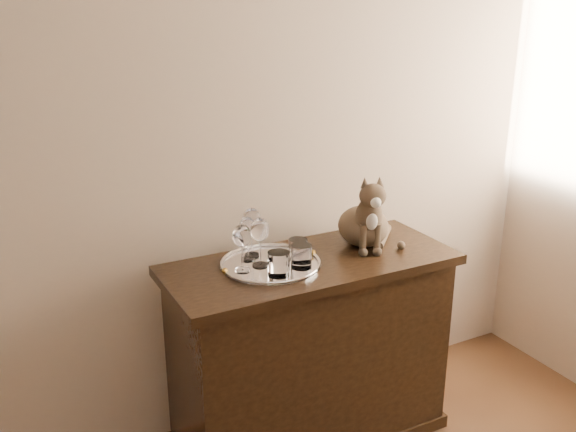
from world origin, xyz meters
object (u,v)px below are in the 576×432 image
wine_glass_d (260,242)px  wine_glass_a (248,239)px  sideboard (310,352)px  tumbler_c (298,249)px  tray (271,265)px  tumbler_b (279,264)px  cat (364,208)px  wine_glass_b (252,232)px  wine_glass_c (242,248)px  tumbler_a (301,256)px

wine_glass_d → wine_glass_a: bearing=102.6°
sideboard → tumbler_c: 0.48m
tray → tumbler_c: size_ratio=4.67×
tumbler_b → cat: cat is taller
wine_glass_b → wine_glass_d: size_ratio=1.03×
wine_glass_c → tumbler_b: (0.10, -0.11, -0.05)m
wine_glass_a → cat: bearing=-6.2°
tumbler_c → cat: (0.34, 0.03, 0.11)m
wine_glass_b → tumbler_b: (0.01, -0.22, -0.06)m
wine_glass_a → wine_glass_b: size_ratio=0.89×
tray → wine_glass_c: wine_glass_c is taller
sideboard → tumbler_b: size_ratio=12.75×
tumbler_b → wine_glass_c: bearing=134.3°
tumbler_b → tumbler_c: size_ratio=1.10×
tray → wine_glass_a: size_ratio=2.21×
tray → tumbler_a: tumbler_a is taller
sideboard → wine_glass_d: bearing=171.6°
wine_glass_a → tumbler_a: wine_glass_a is taller
wine_glass_b → tumbler_c: size_ratio=2.39×
tumbler_a → tumbler_c: bearing=70.8°
wine_glass_b → wine_glass_c: wine_glass_b is taller
wine_glass_a → cat: (0.52, -0.06, 0.07)m
tumbler_a → cat: (0.36, 0.11, 0.11)m
tray → tumbler_c: (0.12, -0.01, 0.05)m
tray → wine_glass_c: size_ratio=2.12×
wine_glass_a → wine_glass_d: wine_glass_d is taller
tray → wine_glass_a: wine_glass_a is taller
wine_glass_c → tumbler_c: size_ratio=2.20×
wine_glass_c → wine_glass_a: bearing=54.8°
wine_glass_d → tumbler_a: size_ratio=2.14×
tumbler_a → wine_glass_b: bearing=121.4°
wine_glass_a → wine_glass_d: bearing=-77.4°
cat → tray: bearing=-157.1°
tumbler_a → wine_glass_d: bearing=146.3°
tumbler_b → cat: bearing=16.2°
tray → tumbler_b: size_ratio=4.25×
wine_glass_a → tumbler_c: wine_glass_a is taller
wine_glass_c → cat: size_ratio=0.57×
tumbler_a → tumbler_b: tumbler_b is taller
wine_glass_d → cat: cat is taller
tray → wine_glass_c: 0.16m
wine_glass_d → tumbler_b: 0.13m
wine_glass_a → wine_glass_c: 0.11m
wine_glass_a → tray: bearing=-54.0°
tray → tumbler_c: 0.13m
tray → tumbler_a: (0.09, -0.09, 0.05)m
tumbler_a → cat: cat is taller
wine_glass_c → tumbler_a: bearing=-20.2°
wine_glass_b → tumbler_b: wine_glass_b is taller
wine_glass_c → tumbler_c: bearing=-0.3°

